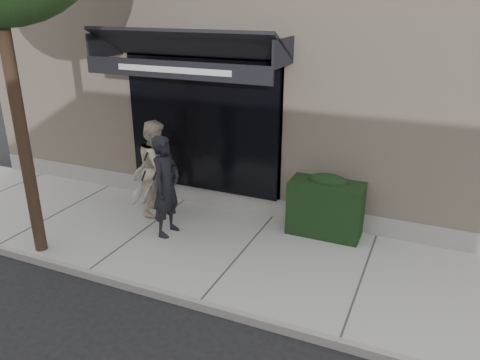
% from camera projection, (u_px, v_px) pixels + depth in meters
% --- Properties ---
extents(ground, '(80.00, 80.00, 0.00)m').
position_uv_depth(ground, '(242.00, 258.00, 7.98)').
color(ground, black).
rests_on(ground, ground).
extents(sidewalk, '(20.00, 3.00, 0.12)m').
position_uv_depth(sidewalk, '(242.00, 254.00, 7.96)').
color(sidewalk, '#A4A59F').
rests_on(sidewalk, ground).
extents(curb, '(20.00, 0.10, 0.14)m').
position_uv_depth(curb, '(199.00, 305.00, 6.63)').
color(curb, gray).
rests_on(curb, ground).
extents(building_facade, '(14.30, 8.04, 5.64)m').
position_uv_depth(building_facade, '(324.00, 61.00, 11.23)').
color(building_facade, beige).
rests_on(building_facade, ground).
extents(hedge, '(1.30, 0.70, 1.14)m').
position_uv_depth(hedge, '(326.00, 205.00, 8.40)').
color(hedge, black).
rests_on(hedge, sidewalk).
extents(pedestrian_front, '(0.72, 0.82, 1.84)m').
position_uv_depth(pedestrian_front, '(166.00, 186.00, 8.24)').
color(pedestrian_front, black).
rests_on(pedestrian_front, sidewalk).
extents(pedestrian_back, '(0.89, 1.04, 1.87)m').
position_uv_depth(pedestrian_back, '(157.00, 167.00, 9.14)').
color(pedestrian_back, beige).
rests_on(pedestrian_back, sidewalk).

